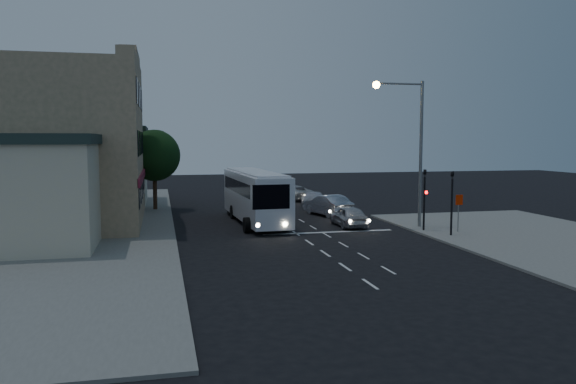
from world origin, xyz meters
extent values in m
plane|color=black|center=(0.00, 0.00, 0.00)|extent=(120.00, 120.00, 0.00)
cube|color=slate|center=(13.00, -4.00, 0.06)|extent=(12.00, 24.00, 0.12)
cube|color=slate|center=(-13.00, 8.00, 0.06)|extent=(12.00, 50.00, 0.12)
cube|color=silver|center=(0.00, -10.00, 0.01)|extent=(0.12, 1.60, 0.01)
cube|color=silver|center=(0.00, -7.00, 0.01)|extent=(0.12, 1.60, 0.01)
cube|color=silver|center=(0.00, -4.00, 0.01)|extent=(0.12, 1.60, 0.01)
cube|color=silver|center=(0.00, -1.00, 0.01)|extent=(0.12, 1.60, 0.01)
cube|color=silver|center=(0.00, 2.00, 0.01)|extent=(0.12, 1.60, 0.01)
cube|color=silver|center=(0.00, 5.00, 0.01)|extent=(0.12, 1.60, 0.01)
cube|color=silver|center=(0.00, 8.00, 0.01)|extent=(0.12, 1.60, 0.01)
cube|color=silver|center=(0.00, 11.00, 0.01)|extent=(0.12, 1.60, 0.01)
cube|color=silver|center=(0.00, 14.00, 0.01)|extent=(0.12, 1.60, 0.01)
cube|color=silver|center=(0.00, 17.00, 0.01)|extent=(0.12, 1.60, 0.01)
cube|color=silver|center=(1.60, -8.00, 0.01)|extent=(0.10, 1.50, 0.01)
cube|color=silver|center=(1.60, -5.00, 0.01)|extent=(0.10, 1.50, 0.01)
cube|color=silver|center=(1.60, -2.00, 0.01)|extent=(0.10, 1.50, 0.01)
cube|color=silver|center=(1.60, 1.00, 0.01)|extent=(0.10, 1.50, 0.01)
cube|color=silver|center=(1.60, 4.00, 0.01)|extent=(0.10, 1.50, 0.01)
cube|color=silver|center=(1.60, 7.00, 0.01)|extent=(0.10, 1.50, 0.01)
cube|color=silver|center=(1.60, 10.00, 0.01)|extent=(0.10, 1.50, 0.01)
cube|color=silver|center=(1.60, 13.00, 0.01)|extent=(0.10, 1.50, 0.01)
cube|color=silver|center=(1.60, 16.00, 0.01)|extent=(0.10, 1.50, 0.01)
cube|color=silver|center=(1.60, 19.00, 0.01)|extent=(0.10, 1.50, 0.01)
cube|color=silver|center=(2.00, 2.00, 0.01)|extent=(8.00, 0.35, 0.01)
cube|color=silver|center=(-1.65, 6.81, 1.83)|extent=(2.82, 11.34, 3.00)
cube|color=silver|center=(-1.65, 6.81, 3.37)|extent=(2.43, 10.95, 0.17)
cube|color=black|center=(-1.65, 1.24, 2.30)|extent=(2.16, 0.20, 1.41)
cube|color=black|center=(-0.47, 7.28, 2.44)|extent=(0.44, 9.37, 0.84)
cube|color=black|center=(-2.83, 7.28, 2.44)|extent=(0.44, 9.37, 0.84)
cube|color=#9C0007|center=(-0.46, 7.75, 1.41)|extent=(0.25, 5.15, 1.31)
cube|color=#9C0007|center=(-2.84, 7.75, 1.41)|extent=(0.25, 5.15, 1.31)
cylinder|color=black|center=(-2.82, 2.88, 0.47)|extent=(0.37, 0.95, 0.94)
cylinder|color=black|center=(-0.48, 2.88, 0.47)|extent=(0.37, 0.95, 0.94)
cylinder|color=black|center=(-2.82, 9.16, 0.47)|extent=(0.37, 0.95, 0.94)
cylinder|color=black|center=(-0.48, 9.16, 0.47)|extent=(0.37, 0.95, 0.94)
cylinder|color=black|center=(-2.82, 10.75, 0.47)|extent=(0.37, 0.95, 0.94)
cylinder|color=black|center=(-0.48, 10.75, 0.47)|extent=(0.37, 0.95, 0.94)
cylinder|color=#FFF2CC|center=(-2.45, 1.17, 0.70)|extent=(0.25, 0.06, 0.24)
cylinder|color=#FFF2CC|center=(-0.85, 1.17, 0.70)|extent=(0.25, 0.06, 0.24)
imported|color=#B9B9BD|center=(3.91, 3.80, 0.67)|extent=(1.64, 3.98, 1.35)
imported|color=#B1B6C2|center=(4.09, 9.07, 0.78)|extent=(2.73, 4.97, 1.55)
imported|color=silver|center=(4.41, 14.06, 0.66)|extent=(2.63, 4.81, 1.32)
imported|color=#B5B5B5|center=(4.04, 20.18, 0.67)|extent=(3.64, 5.29, 1.34)
imported|color=#A0A2B4|center=(4.48, 26.54, 0.72)|extent=(2.01, 4.50, 1.44)
cylinder|color=black|center=(7.60, 0.80, 1.72)|extent=(0.12, 0.12, 3.20)
imported|color=black|center=(7.60, 0.80, 3.77)|extent=(0.15, 0.18, 0.90)
cube|color=black|center=(7.60, 0.62, 2.42)|extent=(0.25, 0.12, 0.30)
cube|color=#FF0C0C|center=(7.60, 0.55, 2.42)|extent=(0.16, 0.02, 0.18)
cylinder|color=black|center=(8.30, -1.20, 1.72)|extent=(0.12, 0.12, 3.20)
imported|color=black|center=(8.30, -1.20, 3.77)|extent=(0.18, 0.15, 0.90)
cylinder|color=slate|center=(9.30, -0.20, 1.12)|extent=(0.06, 0.06, 2.00)
cube|color=red|center=(9.30, -0.27, 2.02)|extent=(0.45, 0.03, 0.60)
cylinder|color=slate|center=(8.00, 2.20, 4.62)|extent=(0.20, 0.20, 9.00)
cylinder|color=slate|center=(6.50, 2.20, 8.92)|extent=(3.00, 0.12, 0.12)
sphere|color=#FFBF59|center=(5.00, 2.20, 8.82)|extent=(0.44, 0.44, 0.44)
cube|color=#8A7859|center=(-14.00, 8.00, 5.12)|extent=(10.00, 12.00, 10.00)
cube|color=#8A7859|center=(-9.50, 8.00, 10.37)|extent=(1.00, 12.00, 0.50)
cube|color=#8A7859|center=(-9.50, 8.00, 10.87)|extent=(1.00, 6.00, 0.50)
cube|color=maroon|center=(-8.95, 8.00, 3.12)|extent=(0.15, 12.00, 0.50)
cube|color=black|center=(-8.98, 3.50, 2.32)|extent=(0.06, 1.30, 1.50)
cube|color=black|center=(-8.98, 6.50, 2.32)|extent=(0.06, 1.30, 1.50)
cube|color=black|center=(-8.98, 9.50, 2.32)|extent=(0.06, 1.30, 1.50)
cube|color=black|center=(-8.98, 12.50, 2.32)|extent=(0.06, 1.30, 1.50)
cube|color=black|center=(-8.98, 3.50, 5.32)|extent=(0.06, 1.30, 1.50)
cube|color=black|center=(-8.98, 6.50, 5.32)|extent=(0.06, 1.30, 1.50)
cube|color=black|center=(-8.98, 9.50, 5.32)|extent=(0.06, 1.30, 1.50)
cube|color=black|center=(-8.98, 12.50, 5.32)|extent=(0.06, 1.30, 1.50)
cube|color=black|center=(-8.98, 3.50, 8.32)|extent=(0.06, 1.30, 1.50)
cube|color=black|center=(-8.98, 6.50, 8.32)|extent=(0.06, 1.30, 1.50)
cube|color=black|center=(-8.98, 9.50, 8.32)|extent=(0.06, 1.30, 1.50)
cube|color=black|center=(-8.98, 12.50, 8.32)|extent=(0.06, 1.30, 1.50)
cube|color=beige|center=(-14.50, -0.50, 2.72)|extent=(7.00, 5.00, 5.20)
cube|color=#1F2F2B|center=(-14.50, -0.50, 5.57)|extent=(7.40, 5.40, 0.50)
cube|color=beige|center=(-13.50, 20.00, 3.12)|extent=(9.00, 9.00, 6.00)
cube|color=#1F2F2B|center=(-13.50, 20.00, 6.37)|extent=(9.40, 9.40, 0.50)
cylinder|color=black|center=(-8.20, 15.00, 1.52)|extent=(0.32, 0.32, 2.80)
sphere|color=#0F3510|center=(-8.20, 15.00, 4.32)|extent=(4.00, 4.00, 4.00)
sphere|color=black|center=(-8.00, 15.60, 5.02)|extent=(2.60, 2.60, 2.60)
sphere|color=#0F3510|center=(-8.50, 14.40, 4.72)|extent=(2.40, 2.40, 2.40)
camera|label=1|loc=(-7.80, -29.89, 5.53)|focal=35.00mm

